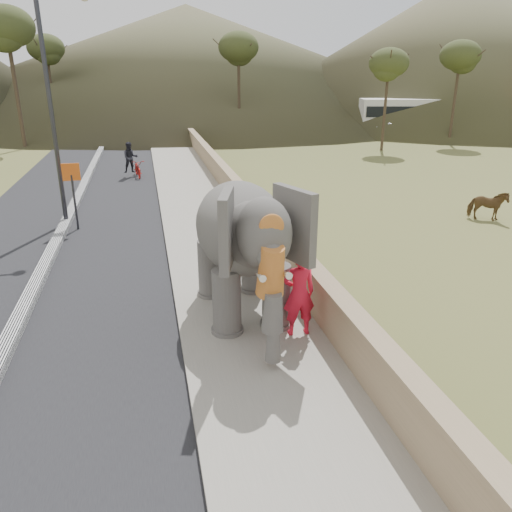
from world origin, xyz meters
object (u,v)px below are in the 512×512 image
Objects in this scene: lamppost at (58,87)px; cow at (488,206)px; motorcyclist at (135,164)px; elephant_and_man at (242,246)px.

cow is (15.34, -2.89, -4.29)m from lamppost.
motorcyclist is at bearing 79.52° from cow.
elephant_and_man is 2.37× the size of motorcyclist.
elephant_and_man reaches higher than cow.
lamppost reaches higher than cow.
elephant_and_man is at bearing 148.77° from cow.
lamppost is 4.27× the size of motorcyclist.
elephant_and_man reaches higher than motorcyclist.
elephant_and_man is at bearing -61.48° from lamppost.
elephant_and_man is at bearing -81.55° from motorcyclist.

